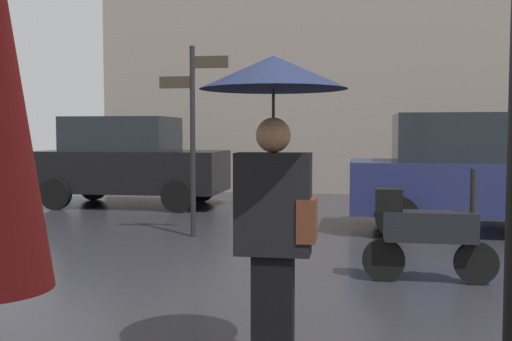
{
  "coord_description": "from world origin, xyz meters",
  "views": [
    {
      "loc": [
        -0.29,
        -2.77,
        1.61
      ],
      "look_at": [
        -1.56,
        4.93,
        1.12
      ],
      "focal_mm": 42.42,
      "sensor_mm": 36.0,
      "label": 1
    }
  ],
  "objects_px": {
    "parked_scooter": "(425,231)",
    "parked_car_left": "(129,161)",
    "pedestrian_with_umbrella": "(274,136)",
    "parked_car_distant": "(475,173)",
    "street_signpost": "(193,122)"
  },
  "relations": [
    {
      "from": "pedestrian_with_umbrella",
      "to": "street_signpost",
      "type": "xyz_separation_m",
      "value": [
        -1.95,
        5.16,
        0.19
      ]
    },
    {
      "from": "parked_car_left",
      "to": "parked_car_distant",
      "type": "height_order",
      "value": "parked_car_left"
    },
    {
      "from": "parked_scooter",
      "to": "parked_car_left",
      "type": "bearing_deg",
      "value": 150.44
    },
    {
      "from": "pedestrian_with_umbrella",
      "to": "parked_scooter",
      "type": "xyz_separation_m",
      "value": [
        1.27,
        2.77,
        -1.03
      ]
    },
    {
      "from": "parked_scooter",
      "to": "street_signpost",
      "type": "xyz_separation_m",
      "value": [
        -3.22,
        2.39,
        1.22
      ]
    },
    {
      "from": "parked_scooter",
      "to": "parked_car_distant",
      "type": "height_order",
      "value": "parked_car_distant"
    },
    {
      "from": "pedestrian_with_umbrella",
      "to": "parked_scooter",
      "type": "bearing_deg",
      "value": -0.62
    },
    {
      "from": "parked_car_left",
      "to": "parked_car_distant",
      "type": "bearing_deg",
      "value": 155.18
    },
    {
      "from": "pedestrian_with_umbrella",
      "to": "parked_scooter",
      "type": "height_order",
      "value": "pedestrian_with_umbrella"
    },
    {
      "from": "pedestrian_with_umbrella",
      "to": "parked_car_distant",
      "type": "height_order",
      "value": "pedestrian_with_umbrella"
    },
    {
      "from": "pedestrian_with_umbrella",
      "to": "parked_scooter",
      "type": "relative_size",
      "value": 1.48
    },
    {
      "from": "parked_scooter",
      "to": "street_signpost",
      "type": "distance_m",
      "value": 4.19
    },
    {
      "from": "pedestrian_with_umbrella",
      "to": "parked_car_left",
      "type": "height_order",
      "value": "pedestrian_with_umbrella"
    },
    {
      "from": "parked_car_distant",
      "to": "street_signpost",
      "type": "relative_size",
      "value": 1.4
    },
    {
      "from": "parked_car_distant",
      "to": "street_signpost",
      "type": "distance_m",
      "value": 4.58
    }
  ]
}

